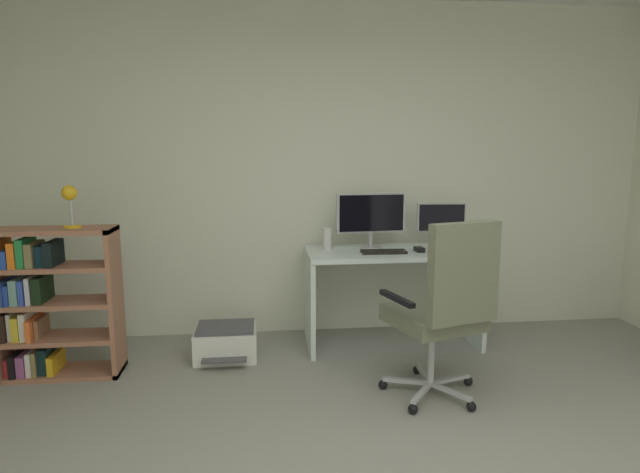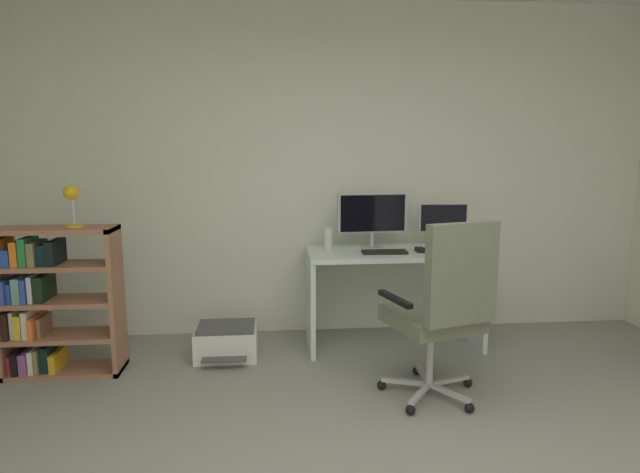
{
  "view_description": "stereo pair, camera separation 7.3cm",
  "coord_description": "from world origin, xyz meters",
  "px_view_note": "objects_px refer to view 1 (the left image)",
  "views": [
    {
      "loc": [
        -0.58,
        -1.6,
        1.52
      ],
      "look_at": [
        -0.18,
        2.02,
        0.93
      ],
      "focal_mm": 29.35,
      "sensor_mm": 36.0,
      "label": 1
    },
    {
      "loc": [
        -0.51,
        -1.61,
        1.52
      ],
      "look_at": [
        -0.18,
        2.02,
        0.93
      ],
      "focal_mm": 29.35,
      "sensor_mm": 36.0,
      "label": 2
    }
  ],
  "objects_px": {
    "monitor_main": "(371,215)",
    "monitor_secondary": "(441,221)",
    "bookshelf": "(46,303)",
    "desk_lamp": "(70,199)",
    "office_chair": "(444,305)",
    "desk": "(392,277)",
    "computer_mouse": "(419,249)",
    "printer": "(226,342)",
    "keyboard": "(384,252)",
    "desktop_speaker": "(327,239)"
  },
  "relations": [
    {
      "from": "monitor_main",
      "to": "monitor_secondary",
      "type": "bearing_deg",
      "value": 0.01
    },
    {
      "from": "monitor_main",
      "to": "monitor_secondary",
      "type": "distance_m",
      "value": 0.58
    },
    {
      "from": "bookshelf",
      "to": "desk_lamp",
      "type": "height_order",
      "value": "desk_lamp"
    },
    {
      "from": "monitor_secondary",
      "to": "desk_lamp",
      "type": "distance_m",
      "value": 2.74
    },
    {
      "from": "office_chair",
      "to": "bookshelf",
      "type": "distance_m",
      "value": 2.62
    },
    {
      "from": "bookshelf",
      "to": "desk",
      "type": "bearing_deg",
      "value": 7.64
    },
    {
      "from": "bookshelf",
      "to": "desk_lamp",
      "type": "bearing_deg",
      "value": -0.09
    },
    {
      "from": "computer_mouse",
      "to": "printer",
      "type": "height_order",
      "value": "computer_mouse"
    },
    {
      "from": "monitor_main",
      "to": "printer",
      "type": "height_order",
      "value": "monitor_main"
    },
    {
      "from": "desk",
      "to": "office_chair",
      "type": "bearing_deg",
      "value": -86.36
    },
    {
      "from": "keyboard",
      "to": "bookshelf",
      "type": "distance_m",
      "value": 2.4
    },
    {
      "from": "desk",
      "to": "keyboard",
      "type": "xyz_separation_m",
      "value": [
        -0.1,
        -0.1,
        0.22
      ]
    },
    {
      "from": "monitor_main",
      "to": "computer_mouse",
      "type": "relative_size",
      "value": 5.64
    },
    {
      "from": "desk_lamp",
      "to": "keyboard",
      "type": "bearing_deg",
      "value": 6.0
    },
    {
      "from": "desk",
      "to": "desktop_speaker",
      "type": "bearing_deg",
      "value": 170.51
    },
    {
      "from": "monitor_main",
      "to": "bookshelf",
      "type": "xyz_separation_m",
      "value": [
        -2.32,
        -0.46,
        -0.51
      ]
    },
    {
      "from": "desk",
      "to": "office_chair",
      "type": "relative_size",
      "value": 1.18
    },
    {
      "from": "office_chair",
      "to": "monitor_main",
      "type": "bearing_deg",
      "value": 100.56
    },
    {
      "from": "desktop_speaker",
      "to": "printer",
      "type": "height_order",
      "value": "desktop_speaker"
    },
    {
      "from": "printer",
      "to": "desk",
      "type": "bearing_deg",
      "value": 6.86
    },
    {
      "from": "desk_lamp",
      "to": "printer",
      "type": "bearing_deg",
      "value": 10.27
    },
    {
      "from": "monitor_secondary",
      "to": "keyboard",
      "type": "distance_m",
      "value": 0.61
    },
    {
      "from": "bookshelf",
      "to": "printer",
      "type": "bearing_deg",
      "value": 8.5
    },
    {
      "from": "keyboard",
      "to": "computer_mouse",
      "type": "height_order",
      "value": "computer_mouse"
    },
    {
      "from": "desk_lamp",
      "to": "monitor_secondary",
      "type": "bearing_deg",
      "value": 9.76
    },
    {
      "from": "printer",
      "to": "bookshelf",
      "type": "bearing_deg",
      "value": -171.5
    },
    {
      "from": "desk",
      "to": "office_chair",
      "type": "distance_m",
      "value": 1.01
    },
    {
      "from": "desk",
      "to": "printer",
      "type": "height_order",
      "value": "desk"
    },
    {
      "from": "keyboard",
      "to": "printer",
      "type": "xyz_separation_m",
      "value": [
        -1.2,
        -0.05,
        -0.65
      ]
    },
    {
      "from": "monitor_main",
      "to": "bookshelf",
      "type": "height_order",
      "value": "monitor_main"
    },
    {
      "from": "keyboard",
      "to": "desk",
      "type": "bearing_deg",
      "value": 48.41
    },
    {
      "from": "monitor_main",
      "to": "monitor_secondary",
      "type": "xyz_separation_m",
      "value": [
        0.58,
        0.0,
        -0.05
      ]
    },
    {
      "from": "desk",
      "to": "office_chair",
      "type": "height_order",
      "value": "office_chair"
    },
    {
      "from": "keyboard",
      "to": "bookshelf",
      "type": "relative_size",
      "value": 0.33
    },
    {
      "from": "monitor_secondary",
      "to": "keyboard",
      "type": "xyz_separation_m",
      "value": [
        -0.53,
        -0.24,
        -0.2
      ]
    },
    {
      "from": "keyboard",
      "to": "monitor_secondary",
      "type": "bearing_deg",
      "value": 25.4
    },
    {
      "from": "desktop_speaker",
      "to": "desk_lamp",
      "type": "bearing_deg",
      "value": -166.7
    },
    {
      "from": "desk",
      "to": "desk_lamp",
      "type": "xyz_separation_m",
      "value": [
        -2.26,
        -0.33,
        0.67
      ]
    },
    {
      "from": "office_chair",
      "to": "printer",
      "type": "xyz_separation_m",
      "value": [
        -1.36,
        0.85,
        -0.5
      ]
    },
    {
      "from": "office_chair",
      "to": "bookshelf",
      "type": "xyz_separation_m",
      "value": [
        -2.53,
        0.67,
        -0.11
      ]
    },
    {
      "from": "desktop_speaker",
      "to": "bookshelf",
      "type": "bearing_deg",
      "value": -168.05
    },
    {
      "from": "monitor_main",
      "to": "bookshelf",
      "type": "distance_m",
      "value": 2.42
    },
    {
      "from": "keyboard",
      "to": "printer",
      "type": "bearing_deg",
      "value": -176.24
    },
    {
      "from": "keyboard",
      "to": "office_chair",
      "type": "bearing_deg",
      "value": -78.68
    },
    {
      "from": "keyboard",
      "to": "computer_mouse",
      "type": "relative_size",
      "value": 3.4
    },
    {
      "from": "keyboard",
      "to": "desktop_speaker",
      "type": "bearing_deg",
      "value": 156.63
    },
    {
      "from": "desk",
      "to": "monitor_main",
      "type": "height_order",
      "value": "monitor_main"
    },
    {
      "from": "desktop_speaker",
      "to": "bookshelf",
      "type": "distance_m",
      "value": 2.03
    },
    {
      "from": "desk",
      "to": "keyboard",
      "type": "distance_m",
      "value": 0.26
    },
    {
      "from": "desk_lamp",
      "to": "printer",
      "type": "height_order",
      "value": "desk_lamp"
    }
  ]
}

